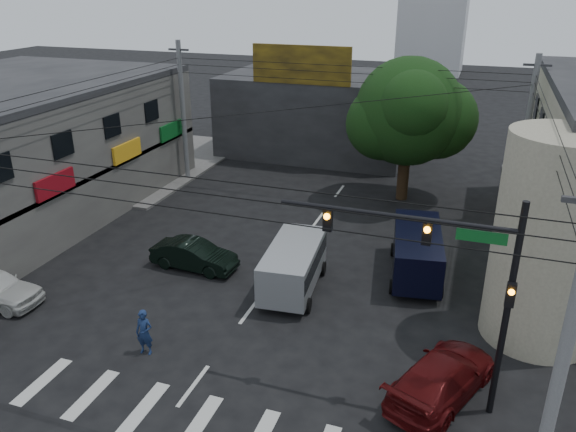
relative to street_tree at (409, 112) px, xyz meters
The scene contains 15 objects.
ground 18.30m from the street_tree, 103.24° to the right, with size 160.00×160.00×0.00m, color black.
sidewalk_far_left 22.67m from the street_tree, behind, with size 16.00×16.00×0.15m, color #514F4C.
corner_column 14.84m from the street_tree, 61.70° to the right, with size 4.00×4.00×8.00m, color gray.
building_far 12.29m from the street_tree, 131.63° to the left, with size 14.00×10.00×6.00m, color #232326.
billboard 9.17m from the street_tree, 152.86° to the left, with size 7.00×0.30×2.60m, color olive.
street_tree is the anchor object (origin of this frame).
traffic_gantry 18.42m from the street_tree, 78.01° to the right, with size 7.10×0.35×7.20m.
utility_pole_near_right 22.48m from the street_tree, 73.18° to the right, with size 0.32×0.32×9.20m, color #59595B.
utility_pole_far_left 14.56m from the street_tree, behind, with size 0.32×0.32×9.20m, color #59595B.
utility_pole_far_right 6.63m from the street_tree, ahead, with size 0.32×0.32×9.20m, color #59595B.
dark_sedan 15.51m from the street_tree, 122.44° to the right, with size 4.20×1.64×1.36m, color black.
maroon_sedan 18.74m from the street_tree, 77.43° to the right, with size 3.83×5.39×1.45m, color #480A0B.
silver_minivan 13.85m from the street_tree, 102.56° to the right, with size 2.46×5.03×2.09m, color gray, non-canonical shape.
navy_van 10.87m from the street_tree, 77.95° to the right, with size 2.84×5.66×2.17m, color black, non-canonical shape.
traffic_officer 20.53m from the street_tree, 108.95° to the right, with size 0.68×0.48×1.79m, color #16264D.
Camera 1 is at (8.02, -16.36, 12.72)m, focal length 35.00 mm.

